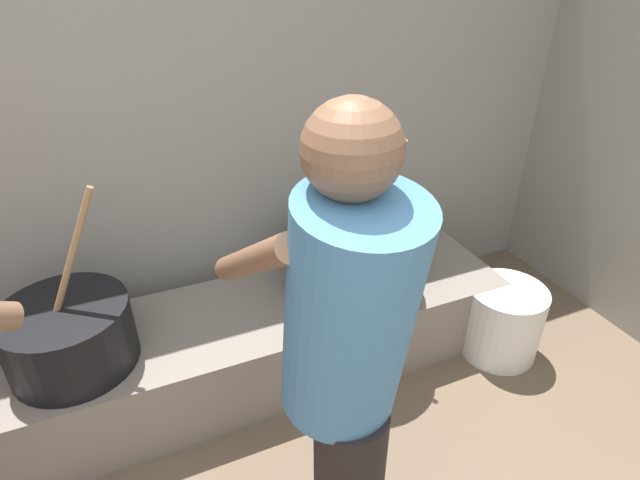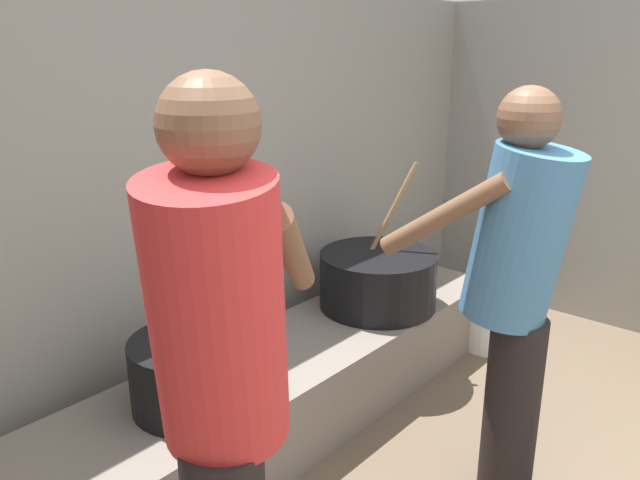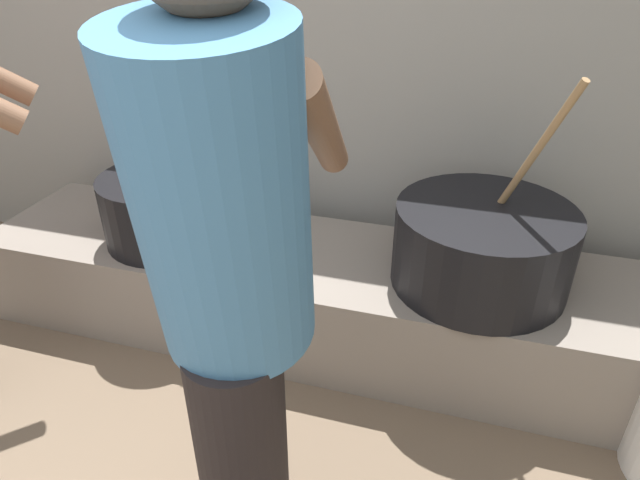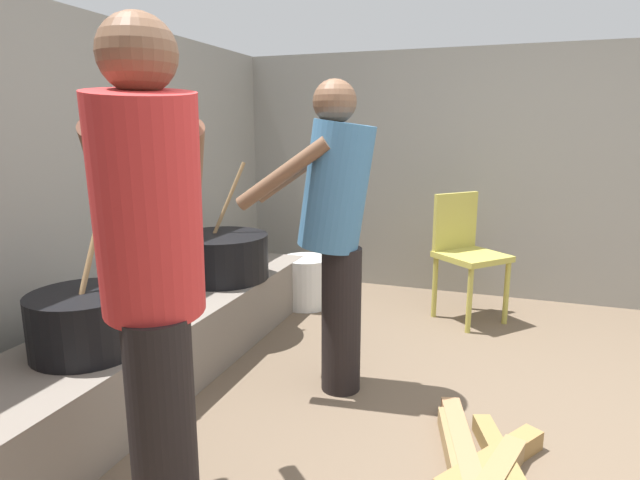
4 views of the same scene
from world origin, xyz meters
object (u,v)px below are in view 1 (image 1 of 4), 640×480
object	(u,v)px
cook_in_blue_shirt	(346,366)
cooking_pot_main	(351,262)
cooking_pot_secondary	(70,336)
bucket_white_plastic	(502,321)

from	to	relation	value
cook_in_blue_shirt	cooking_pot_main	bearing A→B (deg)	62.54
cooking_pot_main	cook_in_blue_shirt	distance (m)	1.09
cooking_pot_secondary	bucket_white_plastic	world-z (taller)	cooking_pot_secondary
cooking_pot_main	cook_in_blue_shirt	xyz separation A→B (m)	(-0.48, -0.92, 0.36)
cooking_pot_secondary	bucket_white_plastic	distance (m)	1.93
cooking_pot_main	bucket_white_plastic	distance (m)	0.82
cooking_pot_main	bucket_white_plastic	world-z (taller)	cooking_pot_main
cooking_pot_main	cooking_pot_secondary	bearing A→B (deg)	-178.98
cook_in_blue_shirt	bucket_white_plastic	world-z (taller)	cook_in_blue_shirt
cooking_pot_secondary	cooking_pot_main	bearing A→B (deg)	1.02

